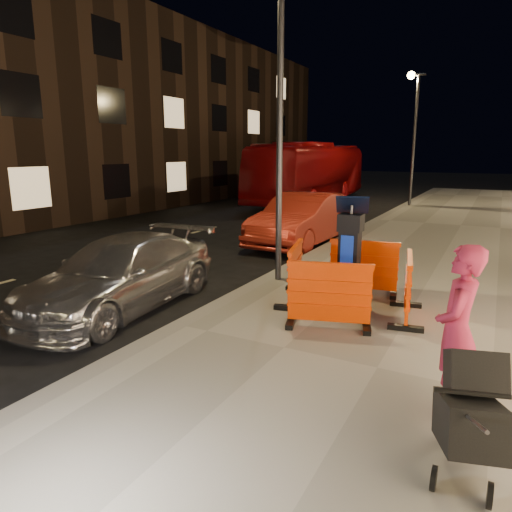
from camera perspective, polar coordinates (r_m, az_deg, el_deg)
The scene contains 15 objects.
ground_plane at distance 7.13m, azimuth -9.63°, elevation -9.57°, with size 120.00×120.00×0.00m, color black.
sidewalk at distance 5.91m, azimuth 14.88°, elevation -13.98°, with size 6.00×60.00×0.15m, color gray.
kerb at distance 7.10m, azimuth -9.65°, elevation -9.01°, with size 0.30×60.00×0.15m, color slate.
parking_kiosk at distance 7.59m, azimuth 11.58°, elevation -0.07°, with size 0.56×0.56×1.77m, color black.
barrier_front at distance 6.81m, azimuth 9.13°, elevation -4.87°, with size 1.27×0.52×0.99m, color #F33900.
barrier_back at distance 8.57m, azimuth 13.29°, elevation -1.36°, with size 1.27×0.52×0.99m, color #F33900.
barrier_kerbside at distance 7.99m, azimuth 4.92°, elevation -2.08°, with size 1.27×0.52×0.99m, color #F33900.
barrier_bldgside at distance 7.48m, azimuth 18.44°, elevation -3.76°, with size 1.27×0.52×0.99m, color #F33900.
car_silver at distance 8.50m, azimuth -16.26°, elevation -6.17°, with size 1.73×4.25×1.23m, color silver.
car_red at distance 13.71m, azimuth 5.82°, elevation 1.48°, with size 1.60×4.60×1.52m, color #A7271A.
bus_doubledecker at distance 25.30m, azimuth 6.76°, elevation 6.70°, with size 2.66×11.35×3.16m, color #990A0F.
man at distance 4.88m, azimuth 23.83°, elevation -8.59°, with size 0.63×0.41×1.72m, color #9F1F40.
stroller at distance 4.21m, azimuth 25.13°, elevation -17.85°, with size 0.50×0.78×0.97m, color black.
street_lamp_mid at distance 9.04m, azimuth 2.99°, elevation 15.72°, with size 0.12×0.12×6.00m, color #3F3F44.
street_lamp_far at distance 23.50m, azimuth 19.14°, elevation 13.32°, with size 0.12×0.12×6.00m, color #3F3F44.
Camera 1 is at (4.09, -5.18, 2.71)m, focal length 32.00 mm.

